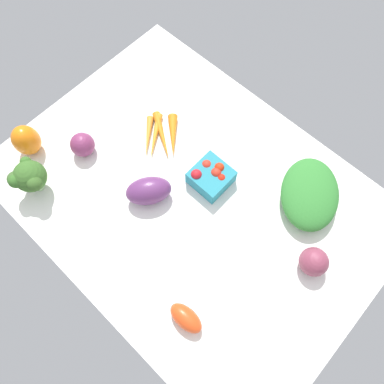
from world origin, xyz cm
name	(u,v)px	position (x,y,z in cm)	size (l,w,h in cm)	color
tablecloth	(192,196)	(0.00, 0.00, 1.00)	(104.00, 76.00, 2.00)	white
roma_tomato	(186,318)	(-21.23, 24.76, 4.41)	(8.98, 4.81, 4.81)	#E5471A
bell_pepper_orange	(26,140)	(43.80, 21.19, 7.00)	(7.56, 7.56, 10.00)	orange
red_onion_near_basket	(314,262)	(-35.34, -6.50, 5.66)	(7.32, 7.32, 7.32)	#84384D
berry_basket	(211,176)	(-0.85, -6.73, 4.93)	(10.09, 10.09, 6.39)	teal
carrot_bunch	(162,136)	(18.74, -7.13, 3.25)	(16.19, 16.71, 2.99)	orange
red_onion_center	(83,145)	(32.21, 11.06, 5.45)	(6.90, 6.90, 6.90)	#7B2F59
eggplant	(149,191)	(8.21, 8.23, 5.76)	(12.32, 7.53, 7.53)	#613065
leafy_greens_clump	(310,194)	(-23.79, -20.74, 5.49)	(21.36, 15.38, 6.98)	#317B30
broccoli_head	(28,177)	(32.97, 27.76, 8.92)	(10.26, 9.56, 11.07)	#98BC86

